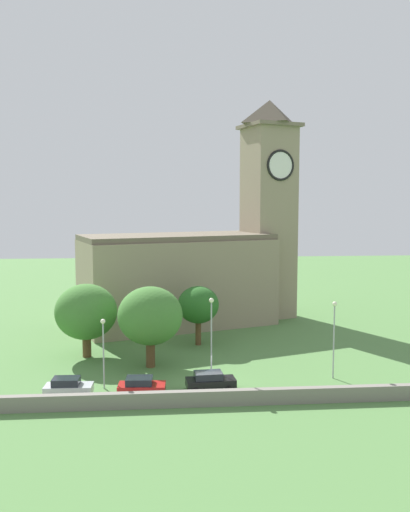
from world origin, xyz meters
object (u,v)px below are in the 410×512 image
(tree_riverside_east, at_px, (198,305))
(tree_churchyard, at_px, (150,316))
(streetlamp_east_mid, at_px, (334,328))
(car_red, at_px, (141,387))
(car_black, at_px, (210,381))
(church, at_px, (202,260))
(streetlamp_west_mid, at_px, (103,342))
(car_silver, at_px, (68,387))
(streetlamp_central, at_px, (211,327))
(tree_riverside_west, at_px, (86,312))

(tree_riverside_east, bearing_deg, tree_churchyard, -123.92)
(streetlamp_east_mid, bearing_deg, car_red, -169.87)
(car_black, distance_m, streetlamp_east_mid, 12.79)
(church, relative_size, streetlamp_west_mid, 5.01)
(car_silver, relative_size, streetlamp_west_mid, 0.65)
(car_silver, relative_size, car_black, 0.92)
(car_red, xyz_separation_m, streetlamp_west_mid, (-3.37, 2.20, 3.45))
(car_silver, distance_m, streetlamp_east_mid, 24.69)
(car_red, height_order, car_black, car_black)
(car_red, bearing_deg, car_black, 8.35)
(car_silver, bearing_deg, car_red, -2.26)
(church, relative_size, tree_riverside_east, 4.58)
(tree_churchyard, xyz_separation_m, tree_riverside_east, (5.42, 8.07, -0.52))
(church, relative_size, car_silver, 7.74)
(tree_riverside_east, bearing_deg, car_silver, -127.50)
(church, bearing_deg, car_silver, -115.92)
(car_red, bearing_deg, tree_riverside_east, 69.47)
(streetlamp_east_mid, relative_size, tree_riverside_east, 1.07)
(streetlamp_central, bearing_deg, tree_riverside_west, 143.48)
(streetlamp_west_mid, height_order, streetlamp_east_mid, streetlamp_east_mid)
(car_red, height_order, tree_churchyard, tree_churchyard)
(church, height_order, car_black, church)
(tree_riverside_west, bearing_deg, streetlamp_east_mid, -20.95)
(church, xyz_separation_m, car_silver, (-13.70, -28.19, -7.76))
(streetlamp_east_mid, bearing_deg, streetlamp_central, -179.70)
(tree_churchyard, xyz_separation_m, tree_riverside_west, (-6.89, 4.21, -0.32))
(tree_churchyard, height_order, tree_riverside_west, tree_churchyard)
(car_silver, height_order, streetlamp_west_mid, streetlamp_west_mid)
(car_black, relative_size, tree_riverside_west, 0.56)
(streetlamp_east_mid, xyz_separation_m, tree_riverside_west, (-24.16, 9.25, 0.02))
(car_silver, distance_m, car_red, 6.22)
(car_black, xyz_separation_m, streetlamp_central, (0.33, 2.26, 4.33))
(church, height_order, streetlamp_central, church)
(car_red, bearing_deg, tree_churchyard, 85.25)
(streetlamp_west_mid, xyz_separation_m, tree_riverside_west, (-2.84, 10.26, 0.62))
(church, bearing_deg, tree_churchyard, -108.61)
(car_black, bearing_deg, streetlamp_central, 81.65)
(streetlamp_west_mid, bearing_deg, tree_churchyard, 56.16)
(tree_churchyard, relative_size, tree_riverside_east, 1.19)
(car_black, height_order, streetlamp_east_mid, streetlamp_east_mid)
(church, height_order, car_red, church)
(church, height_order, streetlamp_west_mid, church)
(streetlamp_west_mid, bearing_deg, tree_riverside_east, 56.12)
(tree_riverside_west, distance_m, tree_riverside_east, 12.91)
(church, bearing_deg, tree_riverside_west, -130.60)
(tree_churchyard, bearing_deg, tree_riverside_east, 56.08)
(car_silver, relative_size, streetlamp_central, 0.52)
(tree_riverside_east, bearing_deg, streetlamp_central, -88.87)
(streetlamp_central, height_order, tree_churchyard, tree_churchyard)
(car_silver, height_order, streetlamp_central, streetlamp_central)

